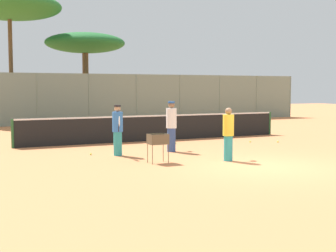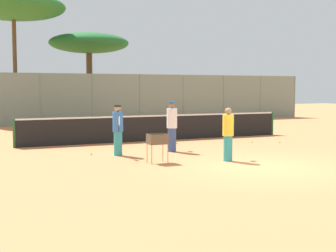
{
  "view_description": "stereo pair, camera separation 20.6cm",
  "coord_description": "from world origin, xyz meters",
  "px_view_note": "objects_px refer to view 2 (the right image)",
  "views": [
    {
      "loc": [
        -7.98,
        -10.49,
        2.2
      ],
      "look_at": [
        -1.66,
        2.74,
        1.0
      ],
      "focal_mm": 50.0,
      "sensor_mm": 36.0,
      "label": 1
    },
    {
      "loc": [
        -7.8,
        -10.58,
        2.2
      ],
      "look_at": [
        -1.66,
        2.74,
        1.0
      ],
      "focal_mm": 50.0,
      "sensor_mm": 36.0,
      "label": 2
    }
  ],
  "objects_px": {
    "player_red_cap": "(228,134)",
    "player_yellow_shirt": "(118,129)",
    "tennis_net": "(159,127)",
    "parked_car": "(63,112)",
    "player_white_outfit": "(172,126)",
    "ball_cart": "(158,141)"
  },
  "relations": [
    {
      "from": "player_white_outfit",
      "to": "parked_car",
      "type": "distance_m",
      "value": 15.5
    },
    {
      "from": "tennis_net",
      "to": "parked_car",
      "type": "distance_m",
      "value": 12.29
    },
    {
      "from": "tennis_net",
      "to": "ball_cart",
      "type": "distance_m",
      "value": 5.82
    },
    {
      "from": "player_yellow_shirt",
      "to": "parked_car",
      "type": "xyz_separation_m",
      "value": [
        1.56,
        15.62,
        -0.19
      ]
    },
    {
      "from": "tennis_net",
      "to": "player_white_outfit",
      "type": "relative_size",
      "value": 6.75
    },
    {
      "from": "player_white_outfit",
      "to": "ball_cart",
      "type": "bearing_deg",
      "value": 175.35
    },
    {
      "from": "player_red_cap",
      "to": "tennis_net",
      "type": "bearing_deg",
      "value": 44.22
    },
    {
      "from": "player_yellow_shirt",
      "to": "ball_cart",
      "type": "relative_size",
      "value": 1.93
    },
    {
      "from": "player_red_cap",
      "to": "parked_car",
      "type": "xyz_separation_m",
      "value": [
        -1.08,
        18.08,
        -0.17
      ]
    },
    {
      "from": "tennis_net",
      "to": "parked_car",
      "type": "relative_size",
      "value": 2.78
    },
    {
      "from": "player_red_cap",
      "to": "ball_cart",
      "type": "bearing_deg",
      "value": 121.93
    },
    {
      "from": "player_white_outfit",
      "to": "player_red_cap",
      "type": "xyz_separation_m",
      "value": [
        0.65,
        -2.59,
        -0.07
      ]
    },
    {
      "from": "player_yellow_shirt",
      "to": "player_red_cap",
      "type": "bearing_deg",
      "value": 60.42
    },
    {
      "from": "ball_cart",
      "to": "parked_car",
      "type": "height_order",
      "value": "parked_car"
    },
    {
      "from": "player_yellow_shirt",
      "to": "parked_car",
      "type": "bearing_deg",
      "value": -172.25
    },
    {
      "from": "player_red_cap",
      "to": "player_yellow_shirt",
      "type": "distance_m",
      "value": 3.62
    },
    {
      "from": "player_white_outfit",
      "to": "player_yellow_shirt",
      "type": "distance_m",
      "value": 2.0
    },
    {
      "from": "ball_cart",
      "to": "parked_car",
      "type": "distance_m",
      "value": 17.54
    },
    {
      "from": "player_white_outfit",
      "to": "tennis_net",
      "type": "bearing_deg",
      "value": 14.13
    },
    {
      "from": "player_red_cap",
      "to": "player_yellow_shirt",
      "type": "height_order",
      "value": "player_yellow_shirt"
    },
    {
      "from": "tennis_net",
      "to": "player_white_outfit",
      "type": "bearing_deg",
      "value": -106.29
    },
    {
      "from": "tennis_net",
      "to": "player_yellow_shirt",
      "type": "height_order",
      "value": "player_yellow_shirt"
    }
  ]
}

